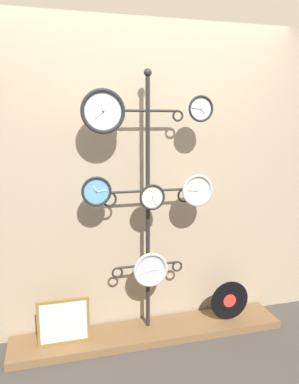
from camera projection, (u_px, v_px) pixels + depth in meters
ground_plane at (162, 362)px, 2.72m from camera, size 12.00×12.00×0.00m
shop_wall at (143, 162)px, 3.01m from camera, size 4.40×0.04×2.80m
low_shelf at (150, 332)px, 3.05m from camera, size 2.20×0.36×0.06m
display_stand at (148, 258)px, 2.99m from camera, size 0.72×0.40×2.10m
clock_top_left at (103, 111)px, 2.61m from camera, size 0.32×0.04×0.32m
clock_top_right at (201, 109)px, 2.77m from camera, size 0.20×0.04×0.20m
clock_middle_left at (96, 191)px, 2.71m from camera, size 0.22×0.04×0.22m
clock_middle_center at (152, 197)px, 2.81m from camera, size 0.20×0.04×0.20m
clock_middle_right at (197, 190)px, 2.89m from camera, size 0.25×0.04×0.25m
clock_bottom_center at (151, 270)px, 2.93m from camera, size 0.28×0.04×0.28m
vinyl_record at (230, 301)px, 3.16m from camera, size 0.34×0.01×0.34m
picture_frame at (64, 322)px, 2.81m from camera, size 0.39×0.02×0.36m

